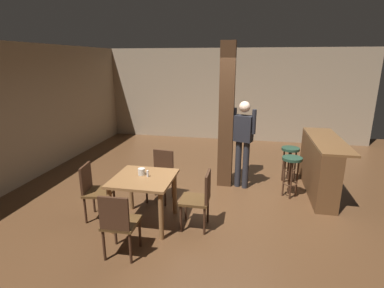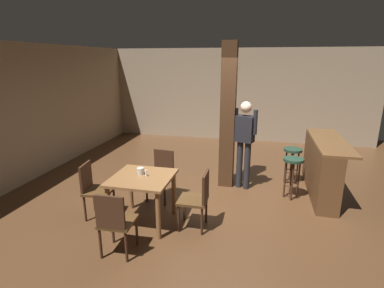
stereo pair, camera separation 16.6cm
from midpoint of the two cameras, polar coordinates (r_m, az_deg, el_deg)
The scene contains 15 objects.
ground_plane at distance 5.48m, azimuth 3.64°, elevation -10.98°, with size 10.80×10.80×0.00m, color #4C301C.
wall_back at distance 9.44m, azimuth 7.55°, elevation 9.20°, with size 8.00×0.10×2.80m, color gray.
wall_left at distance 6.79m, azimuth -31.95°, elevation 4.37°, with size 0.10×9.00×2.80m, color gray.
pillar at distance 5.84m, azimuth 5.77°, elevation 5.21°, with size 0.28×0.28×2.80m, color #422816.
dining_table at distance 4.64m, azimuth -10.19°, elevation -7.80°, with size 0.90×0.90×0.77m.
chair_south at distance 4.00m, azimuth -14.99°, elevation -14.15°, with size 0.43×0.43×0.89m.
chair_east at distance 4.49m, azimuth 0.43°, elevation -10.07°, with size 0.42×0.42×0.89m.
chair_north at distance 5.42m, azimuth -6.77°, elevation -5.50°, with size 0.47×0.47×0.89m.
chair_west at distance 5.03m, azimuth -19.06°, elevation -8.05°, with size 0.47×0.47×0.89m.
napkin_cup at distance 4.66m, azimuth -10.59°, elevation -5.21°, with size 0.11×0.11×0.10m, color beige.
salt_shaker at distance 4.58m, azimuth -9.48°, elevation -5.60°, with size 0.03×0.03×0.10m, color silver.
standing_person at distance 5.82m, azimuth 8.92°, elevation 1.03°, with size 0.47×0.30×1.72m.
bar_counter at distance 6.16m, azimuth 22.25°, elevation -3.70°, with size 0.56×1.94×1.05m.
bar_stool_near at distance 5.73m, azimuth 17.63°, elevation -4.23°, with size 0.36×0.36×0.77m.
bar_stool_mid at distance 6.45m, azimuth 17.45°, elevation -2.20°, with size 0.36×0.36×0.73m.
Camera 1 is at (0.54, -4.87, 2.47)m, focal length 28.00 mm.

